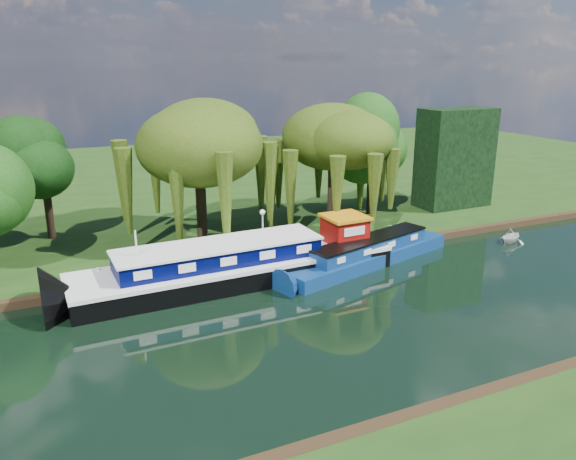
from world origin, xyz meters
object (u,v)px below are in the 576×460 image
white_cruiser (510,242)px  dutch_barge (239,264)px  narrowboat (370,254)px  red_dinghy (182,294)px

white_cruiser → dutch_barge: bearing=69.8°
narrowboat → white_cruiser: (11.34, -0.47, -0.66)m
narrowboat → red_dinghy: bearing=162.7°
dutch_barge → white_cruiser: (19.56, -1.39, -0.97)m
narrowboat → red_dinghy: (-11.77, 0.39, -0.66)m
dutch_barge → white_cruiser: dutch_barge is taller
red_dinghy → white_cruiser: size_ratio=1.45×
red_dinghy → narrowboat: bearing=-105.5°
white_cruiser → narrowboat: bearing=71.5°
dutch_barge → red_dinghy: size_ratio=6.09×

